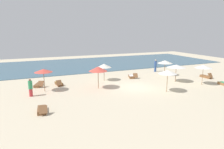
{
  "coord_description": "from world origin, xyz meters",
  "views": [
    {
      "loc": [
        -10.62,
        -18.51,
        5.99
      ],
      "look_at": [
        -1.7,
        2.35,
        1.1
      ],
      "focal_mm": 32.68,
      "sensor_mm": 36.0,
      "label": 1
    }
  ],
  "objects": [
    {
      "name": "lounger_0",
      "position": [
        1.87,
        4.19,
        0.18
      ],
      "size": [
        1.12,
        1.8,
        0.67
      ],
      "color": "brown",
      "rests_on": "ground_plane"
    },
    {
      "name": "umbrella_6",
      "position": [
        7.53,
        -1.98,
        2.08
      ],
      "size": [
        1.85,
        1.85,
        2.25
      ],
      "color": "olive",
      "rests_on": "ground_plane"
    },
    {
      "name": "umbrella_1",
      "position": [
        2.09,
        -2.68,
        2.04
      ],
      "size": [
        1.79,
        1.79,
        2.24
      ],
      "color": "olive",
      "rests_on": "ground_plane"
    },
    {
      "name": "lounger_1",
      "position": [
        -7.41,
        4.2,
        0.18
      ],
      "size": [
        0.77,
        1.74,
        0.69
      ],
      "color": "brown",
      "rests_on": "ground_plane"
    },
    {
      "name": "umbrella_0",
      "position": [
        -9.09,
        2.34,
        2.12
      ],
      "size": [
        1.76,
        1.76,
        2.29
      ],
      "color": "brown",
      "rests_on": "ground_plane"
    },
    {
      "name": "lounger_4",
      "position": [
        -9.55,
        4.52,
        0.17
      ],
      "size": [
        1.13,
        1.77,
        0.72
      ],
      "color": "brown",
      "rests_on": "ground_plane"
    },
    {
      "name": "person_0",
      "position": [
        -10.43,
        1.15,
        0.83
      ],
      "size": [
        0.49,
        0.49,
        1.66
      ],
      "color": "#BF3338",
      "rests_on": "ground_plane"
    },
    {
      "name": "lounger_3",
      "position": [
        10.77,
        0.36,
        0.17
      ],
      "size": [
        0.67,
        1.68,
        0.73
      ],
      "color": "brown",
      "rests_on": "ground_plane"
    },
    {
      "name": "umbrella_2",
      "position": [
        6.71,
        3.75,
        1.86
      ],
      "size": [
        1.99,
        1.99,
        2.06
      ],
      "color": "brown",
      "rests_on": "ground_plane"
    },
    {
      "name": "ocean_water",
      "position": [
        0.0,
        17.0,
        0.03
      ],
      "size": [
        48.0,
        16.0,
        0.06
      ],
      "primitive_type": "cube",
      "color": "#3D6075",
      "rests_on": "ground_plane"
    },
    {
      "name": "lounger_5",
      "position": [
        -9.82,
        -3.22,
        0.17
      ],
      "size": [
        0.74,
        1.75,
        0.68
      ],
      "color": "brown",
      "rests_on": "ground_plane"
    },
    {
      "name": "ground_plane",
      "position": [
        0.0,
        0.0,
        0.0
      ],
      "size": [
        60.0,
        60.0,
        0.0
      ],
      "primitive_type": "plane",
      "color": "beige"
    },
    {
      "name": "umbrella_5",
      "position": [
        -1.96,
        4.18,
        1.86
      ],
      "size": [
        1.76,
        1.76,
        2.08
      ],
      "color": "brown",
      "rests_on": "ground_plane"
    },
    {
      "name": "umbrella_4",
      "position": [
        -3.77,
        1.18,
        2.1
      ],
      "size": [
        1.93,
        1.93,
        2.35
      ],
      "color": "brown",
      "rests_on": "ground_plane"
    },
    {
      "name": "umbrella_3",
      "position": [
        5.63,
        0.22,
        1.91
      ],
      "size": [
        2.14,
        2.14,
        2.08
      ],
      "color": "brown",
      "rests_on": "ground_plane"
    },
    {
      "name": "person_1",
      "position": [
        7.03,
        6.35,
        0.92
      ],
      "size": [
        0.41,
        0.41,
        1.83
      ],
      "color": "#2D4C8C",
      "rests_on": "ground_plane"
    }
  ]
}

